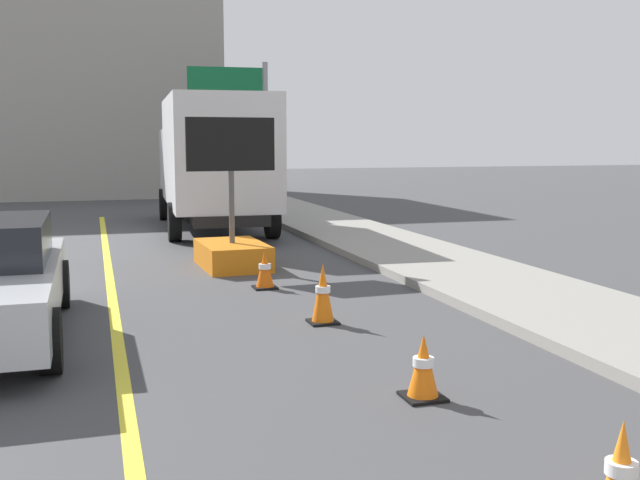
# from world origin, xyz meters

# --- Properties ---
(lane_center_stripe) EXTENTS (0.14, 36.00, 0.01)m
(lane_center_stripe) POSITION_xyz_m (0.00, 6.00, 0.00)
(lane_center_stripe) COLOR yellow
(lane_center_stripe) RESTS_ON ground
(arrow_board_trailer) EXTENTS (1.60, 1.85, 2.70)m
(arrow_board_trailer) POSITION_xyz_m (2.17, 13.95, 0.48)
(arrow_board_trailer) COLOR orange
(arrow_board_trailer) RESTS_ON ground
(box_truck) EXTENTS (2.80, 7.71, 3.33)m
(box_truck) POSITION_xyz_m (2.76, 19.83, 1.81)
(box_truck) COLOR black
(box_truck) RESTS_ON ground
(highway_guide_sign) EXTENTS (2.79, 0.23, 5.00)m
(highway_guide_sign) POSITION_xyz_m (4.90, 26.68, 3.42)
(highway_guide_sign) COLOR gray
(highway_guide_sign) RESTS_ON ground
(far_building_block) EXTENTS (15.07, 8.32, 9.59)m
(far_building_block) POSITION_xyz_m (-2.60, 34.78, 4.80)
(far_building_block) COLOR gray
(far_building_block) RESTS_ON ground
(traffic_cone_near_sign) EXTENTS (0.36, 0.36, 0.68)m
(traffic_cone_near_sign) POSITION_xyz_m (2.70, 4.12, 0.33)
(traffic_cone_near_sign) COLOR black
(traffic_cone_near_sign) RESTS_ON ground
(traffic_cone_mid_lane) EXTENTS (0.36, 0.36, 0.59)m
(traffic_cone_mid_lane) POSITION_xyz_m (2.55, 6.55, 0.29)
(traffic_cone_mid_lane) COLOR black
(traffic_cone_mid_lane) RESTS_ON ground
(traffic_cone_far_lane) EXTENTS (0.36, 0.36, 0.77)m
(traffic_cone_far_lane) POSITION_xyz_m (2.51, 9.47, 0.38)
(traffic_cone_far_lane) COLOR black
(traffic_cone_far_lane) RESTS_ON ground
(traffic_cone_curbside) EXTENTS (0.36, 0.36, 0.61)m
(traffic_cone_curbside) POSITION_xyz_m (2.31, 11.87, 0.30)
(traffic_cone_curbside) COLOR black
(traffic_cone_curbside) RESTS_ON ground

